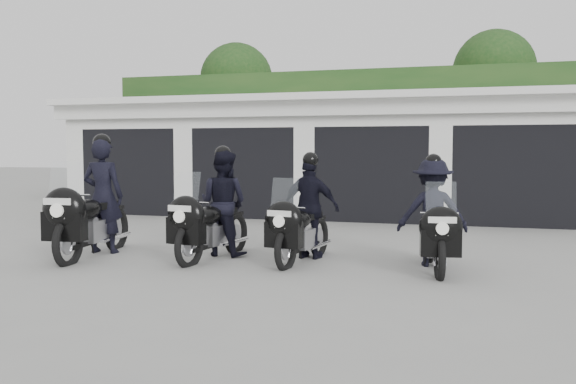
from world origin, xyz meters
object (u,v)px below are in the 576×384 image
(police_bike_c, at_px, (306,213))
(police_bike_d, at_px, (434,218))
(police_bike_a, at_px, (93,206))
(police_bike_b, at_px, (217,209))

(police_bike_c, bearing_deg, police_bike_d, 5.59)
(police_bike_a, relative_size, police_bike_b, 1.11)
(police_bike_b, relative_size, police_bike_d, 1.08)
(police_bike_b, height_order, police_bike_c, police_bike_b)
(police_bike_c, distance_m, police_bike_d, 1.88)
(police_bike_a, bearing_deg, police_bike_c, 4.39)
(police_bike_a, bearing_deg, police_bike_d, -0.02)
(police_bike_a, xyz_separation_m, police_bike_b, (1.91, 0.44, -0.03))
(police_bike_a, relative_size, police_bike_c, 1.18)
(police_bike_b, bearing_deg, police_bike_a, -158.87)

